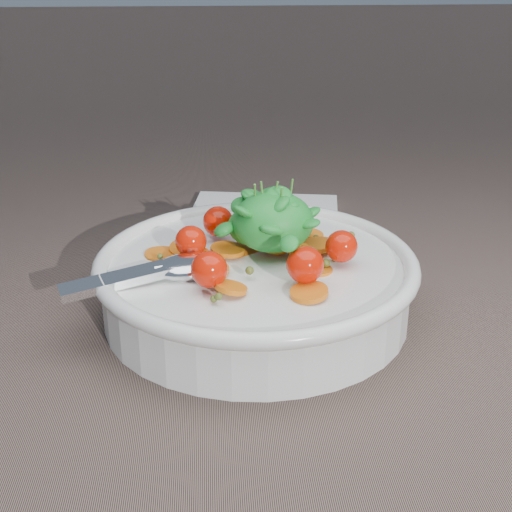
{
  "coord_description": "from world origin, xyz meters",
  "views": [
    {
      "loc": [
        -0.06,
        -0.53,
        0.29
      ],
      "look_at": [
        -0.03,
        -0.01,
        0.05
      ],
      "focal_mm": 50.0,
      "sensor_mm": 36.0,
      "label": 1
    }
  ],
  "objects": [
    {
      "name": "napkin",
      "position": [
        -0.01,
        0.21,
        0.0
      ],
      "size": [
        0.18,
        0.17,
        0.01
      ],
      "primitive_type": "cube",
      "rotation": [
        0.0,
        0.0,
        -0.15
      ],
      "color": "white",
      "rests_on": "ground"
    },
    {
      "name": "ground",
      "position": [
        0.0,
        0.0,
        0.0
      ],
      "size": [
        6.0,
        6.0,
        0.0
      ],
      "primitive_type": "plane",
      "color": "#735D52",
      "rests_on": "ground"
    },
    {
      "name": "bowl",
      "position": [
        -0.03,
        -0.01,
        0.03
      ],
      "size": [
        0.28,
        0.26,
        0.11
      ],
      "color": "white",
      "rests_on": "ground"
    }
  ]
}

